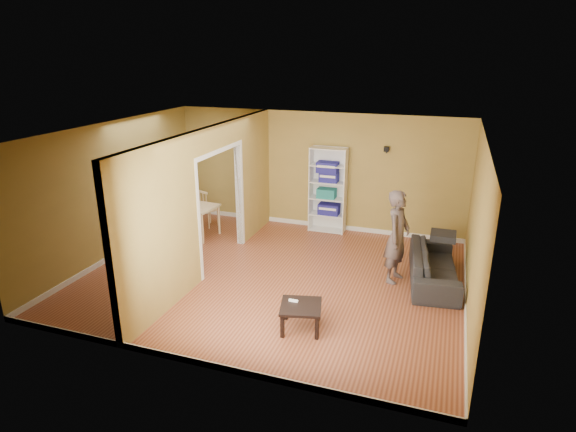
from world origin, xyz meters
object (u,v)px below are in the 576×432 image
(coffee_table, at_px, (301,309))
(dining_table, at_px, (191,209))
(bookshelf, at_px, (328,190))
(sofa, at_px, (434,261))
(chair_near, at_px, (177,224))
(chair_far, at_px, (209,208))
(person, at_px, (398,229))
(chair_left, at_px, (161,212))

(coffee_table, height_order, dining_table, dining_table)
(bookshelf, height_order, coffee_table, bookshelf)
(sofa, bearing_deg, dining_table, 76.95)
(chair_near, xyz_separation_m, chair_far, (0.03, 1.29, -0.05))
(sofa, distance_m, person, 0.89)
(dining_table, bearing_deg, bookshelf, 25.17)
(bookshelf, bearing_deg, coffee_table, -80.77)
(coffee_table, height_order, chair_near, chair_near)
(bookshelf, bearing_deg, chair_far, -166.80)
(bookshelf, height_order, dining_table, bookshelf)
(sofa, height_order, coffee_table, sofa)
(bookshelf, height_order, chair_left, bookshelf)
(person, height_order, chair_left, person)
(dining_table, relative_size, chair_near, 1.13)
(bookshelf, bearing_deg, chair_left, -158.77)
(person, height_order, chair_near, person)
(dining_table, relative_size, chair_far, 1.27)
(dining_table, bearing_deg, sofa, -6.44)
(person, xyz_separation_m, chair_far, (-4.38, 1.42, -0.53))
(person, relative_size, bookshelf, 1.02)
(chair_near, bearing_deg, coffee_table, -50.21)
(person, height_order, coffee_table, person)
(person, relative_size, chair_near, 1.97)
(person, bearing_deg, coffee_table, 164.61)
(chair_left, bearing_deg, coffee_table, 40.63)
(sofa, xyz_separation_m, chair_far, (-5.03, 1.24, 0.05))
(sofa, height_order, chair_near, chair_near)
(person, distance_m, bookshelf, 2.69)
(sofa, bearing_deg, person, 99.65)
(person, xyz_separation_m, coffee_table, (-1.08, -2.05, -0.63))
(chair_left, height_order, chair_near, chair_near)
(sofa, bearing_deg, chair_far, 69.57)
(bookshelf, relative_size, chair_near, 1.94)
(chair_left, bearing_deg, dining_table, 79.00)
(coffee_table, distance_m, chair_left, 4.94)
(sofa, distance_m, chair_left, 5.85)
(dining_table, height_order, chair_far, chair_far)
(chair_left, height_order, chair_far, chair_left)
(coffee_table, bearing_deg, chair_left, 146.13)
(chair_left, bearing_deg, chair_far, 116.39)
(dining_table, xyz_separation_m, chair_left, (-0.72, -0.06, -0.14))
(chair_near, bearing_deg, chair_left, 126.15)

